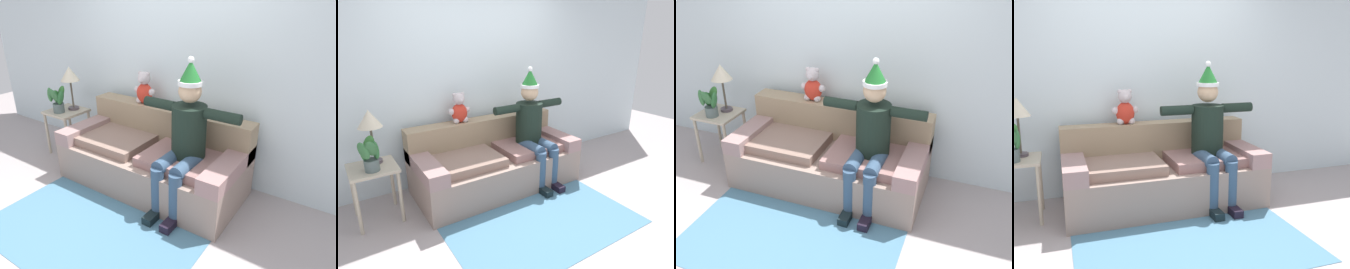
{
  "view_description": "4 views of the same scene",
  "coord_description": "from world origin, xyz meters",
  "views": [
    {
      "loc": [
        1.83,
        -1.48,
        1.96
      ],
      "look_at": [
        0.24,
        0.95,
        0.69
      ],
      "focal_mm": 33.02,
      "sensor_mm": 36.0,
      "label": 1
    },
    {
      "loc": [
        -1.75,
        -2.01,
        1.91
      ],
      "look_at": [
        0.1,
        0.89,
        0.71
      ],
      "focal_mm": 31.59,
      "sensor_mm": 36.0,
      "label": 2
    },
    {
      "loc": [
        1.41,
        -2.29,
        2.52
      ],
      "look_at": [
        0.21,
        0.86,
        0.71
      ],
      "focal_mm": 41.15,
      "sensor_mm": 36.0,
      "label": 3
    },
    {
      "loc": [
        -1.04,
        -2.73,
        1.58
      ],
      "look_at": [
        0.2,
        0.95,
        0.75
      ],
      "focal_mm": 40.49,
      "sensor_mm": 36.0,
      "label": 4
    }
  ],
  "objects": [
    {
      "name": "area_rug",
      "position": [
        0.0,
        -0.05,
        0.0
      ],
      "size": [
        1.98,
        1.11,
        0.01
      ],
      "primitive_type": "cube",
      "color": "teal",
      "rests_on": "ground_plane"
    },
    {
      "name": "couch",
      "position": [
        0.0,
        1.01,
        0.32
      ],
      "size": [
        2.04,
        0.92,
        0.83
      ],
      "color": "gray",
      "rests_on": "ground_plane"
    },
    {
      "name": "teddy_bear",
      "position": [
        -0.33,
        1.3,
        1.0
      ],
      "size": [
        0.29,
        0.17,
        0.38
      ],
      "color": "red",
      "rests_on": "couch"
    },
    {
      "name": "side_table",
      "position": [
        -1.43,
        1.02,
        0.5
      ],
      "size": [
        0.47,
        0.45,
        0.61
      ],
      "color": "#B0A48E",
      "rests_on": "ground_plane"
    },
    {
      "name": "ground_plane",
      "position": [
        0.0,
        0.0,
        0.0
      ],
      "size": [
        10.0,
        10.0,
        0.0
      ],
      "primitive_type": "plane",
      "color": "#A19696"
    },
    {
      "name": "potted_plant",
      "position": [
        -1.45,
        0.91,
        0.79
      ],
      "size": [
        0.23,
        0.25,
        0.36
      ],
      "color": "#4D5D5C",
      "rests_on": "side_table"
    },
    {
      "name": "back_wall",
      "position": [
        0.0,
        1.55,
        1.35
      ],
      "size": [
        7.0,
        0.1,
        2.7
      ],
      "primitive_type": "cube",
      "color": "silver",
      "rests_on": "ground_plane"
    },
    {
      "name": "person_seated",
      "position": [
        0.48,
        0.84,
        0.76
      ],
      "size": [
        1.02,
        0.77,
        1.5
      ],
      "color": "black",
      "rests_on": "ground_plane"
    },
    {
      "name": "table_lamp",
      "position": [
        -1.38,
        1.11,
        1.06
      ],
      "size": [
        0.24,
        0.24,
        0.57
      ],
      "color": "#4B4047",
      "rests_on": "side_table"
    }
  ]
}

